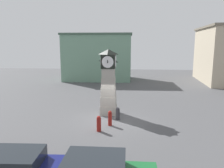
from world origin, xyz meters
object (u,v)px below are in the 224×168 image
(clock_tower, at_px, (108,84))
(bollard_mid_row, at_px, (110,118))
(bollard_far_row, at_px, (99,124))
(bollard_near_tower, at_px, (118,113))

(clock_tower, xyz_separation_m, bollard_mid_row, (0.37, -2.57, -1.93))
(bollard_mid_row, height_order, bollard_far_row, bollard_mid_row)
(bollard_near_tower, relative_size, bollard_mid_row, 0.89)
(clock_tower, height_order, bollard_mid_row, clock_tower)
(bollard_near_tower, relative_size, bollard_far_row, 0.91)
(bollard_mid_row, relative_size, bollard_far_row, 1.02)
(clock_tower, bearing_deg, bollard_far_row, -93.88)
(bollard_far_row, bearing_deg, bollard_mid_row, 60.64)
(bollard_mid_row, bearing_deg, clock_tower, 98.12)
(bollard_mid_row, xyz_separation_m, bollard_far_row, (-0.61, -1.09, -0.01))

